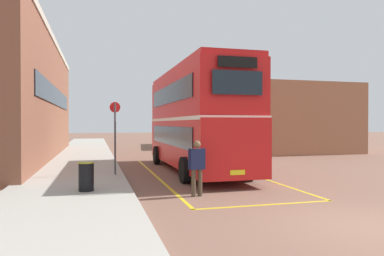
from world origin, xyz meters
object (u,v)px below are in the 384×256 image
(pedestrian_boarding, at_px, (197,164))
(bus_stop_sign, at_px, (115,131))
(double_decker_bus, at_px, (195,118))
(single_deck_bus, at_px, (184,130))
(litter_bin, at_px, (86,176))

(pedestrian_boarding, relative_size, bus_stop_sign, 0.57)
(double_decker_bus, xyz_separation_m, pedestrian_boarding, (-1.54, -5.68, -1.51))
(single_deck_bus, distance_m, pedestrian_boarding, 24.19)
(bus_stop_sign, bearing_deg, double_decker_bus, 17.42)
(litter_bin, height_order, bus_stop_sign, bus_stop_sign)
(pedestrian_boarding, height_order, bus_stop_sign, bus_stop_sign)
(pedestrian_boarding, relative_size, litter_bin, 1.90)
(double_decker_bus, relative_size, litter_bin, 11.70)
(double_decker_bus, bearing_deg, bus_stop_sign, -162.58)
(litter_bin, bearing_deg, single_deck_bus, 68.72)
(pedestrian_boarding, bearing_deg, bus_stop_sign, 116.40)
(double_decker_bus, bearing_deg, pedestrian_boarding, -105.18)
(litter_bin, bearing_deg, bus_stop_sign, 72.79)
(double_decker_bus, xyz_separation_m, single_deck_bus, (3.92, 17.87, -0.87))
(single_deck_bus, relative_size, litter_bin, 11.04)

